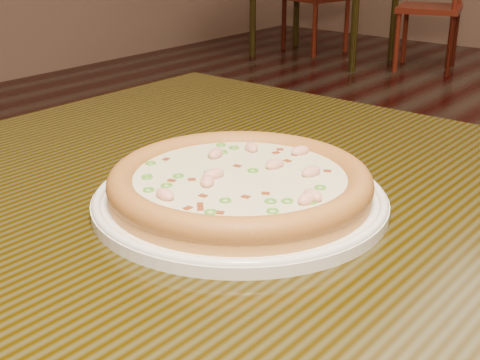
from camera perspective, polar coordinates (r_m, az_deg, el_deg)
The scene contains 4 objects.
hero_table at distance 0.73m, azimuth 10.04°, elevation -10.55°, with size 1.20×0.80×0.75m.
plate at distance 0.70m, azimuth 0.00°, elevation -1.62°, with size 0.31×0.31×0.02m.
pizza at distance 0.69m, azimuth 0.01°, elevation -0.23°, with size 0.27×0.27×0.03m.
chair_b at distance 5.03m, azimuth 16.53°, elevation 13.93°, with size 0.53×0.53×0.95m.
Camera 1 is at (0.52, -1.15, 1.03)m, focal length 50.00 mm.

